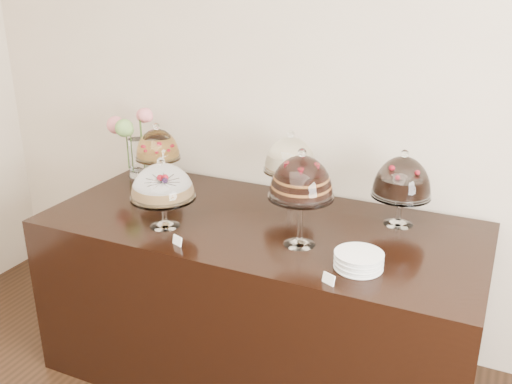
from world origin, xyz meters
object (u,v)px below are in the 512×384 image
at_px(display_counter, 260,299).
at_px(cake_stand_choco_layer, 301,181).
at_px(cake_stand_dark_choco, 402,180).
at_px(cake_stand_sugar_sponge, 162,184).
at_px(cake_stand_cheesecake, 290,157).
at_px(plate_stack, 359,261).
at_px(flower_vase, 133,137).
at_px(cake_stand_fruit_tart, 158,147).

height_order(display_counter, cake_stand_choco_layer, cake_stand_choco_layer).
bearing_deg(display_counter, cake_stand_dark_choco, 23.26).
distance_m(cake_stand_sugar_sponge, cake_stand_dark_choco, 1.16).
xyz_separation_m(cake_stand_choco_layer, cake_stand_dark_choco, (0.37, 0.42, -0.08)).
height_order(cake_stand_cheesecake, plate_stack, cake_stand_cheesecake).
height_order(cake_stand_sugar_sponge, plate_stack, cake_stand_sugar_sponge).
bearing_deg(cake_stand_cheesecake, display_counter, -98.14).
xyz_separation_m(cake_stand_dark_choco, flower_vase, (-1.63, 0.04, 0.01)).
bearing_deg(cake_stand_sugar_sponge, plate_stack, -1.36).
distance_m(cake_stand_fruit_tart, plate_stack, 1.42).
bearing_deg(cake_stand_fruit_tart, flower_vase, 158.07).
bearing_deg(cake_stand_sugar_sponge, flower_vase, 136.35).
relative_size(cake_stand_choco_layer, cake_stand_cheesecake, 1.13).
distance_m(cake_stand_sugar_sponge, flower_vase, 0.80).
bearing_deg(cake_stand_cheesecake, cake_stand_dark_choco, -1.83).
distance_m(flower_vase, plate_stack, 1.69).
bearing_deg(display_counter, plate_stack, -24.48).
height_order(cake_stand_dark_choco, cake_stand_fruit_tart, cake_stand_dark_choco).
bearing_deg(display_counter, cake_stand_cheesecake, 81.86).
distance_m(cake_stand_cheesecake, plate_stack, 0.81).
bearing_deg(flower_vase, cake_stand_cheesecake, -1.21).
relative_size(display_counter, flower_vase, 5.05).
relative_size(display_counter, cake_stand_choco_layer, 4.76).
height_order(cake_stand_choco_layer, flower_vase, cake_stand_choco_layer).
bearing_deg(cake_stand_choco_layer, cake_stand_dark_choco, 49.03).
relative_size(cake_stand_fruit_tart, flower_vase, 0.88).
relative_size(cake_stand_choco_layer, flower_vase, 1.06).
xyz_separation_m(cake_stand_cheesecake, cake_stand_dark_choco, (0.59, -0.02, -0.03)).
distance_m(cake_stand_cheesecake, cake_stand_fruit_tart, 0.79).
distance_m(display_counter, plate_stack, 0.80).
bearing_deg(cake_stand_sugar_sponge, cake_stand_cheesecake, 49.57).
relative_size(display_counter, plate_stack, 10.84).
bearing_deg(flower_vase, cake_stand_dark_choco, -1.44).
bearing_deg(flower_vase, cake_stand_sugar_sponge, -43.65).
relative_size(cake_stand_sugar_sponge, cake_stand_fruit_tart, 0.93).
bearing_deg(plate_stack, cake_stand_fruit_tart, 160.15).
height_order(display_counter, flower_vase, flower_vase).
xyz_separation_m(cake_stand_choco_layer, flower_vase, (-1.26, 0.46, -0.07)).
xyz_separation_m(cake_stand_cheesecake, cake_stand_fruit_tart, (-0.79, -0.08, -0.02)).
distance_m(cake_stand_dark_choco, cake_stand_fruit_tart, 1.38).
xyz_separation_m(cake_stand_sugar_sponge, cake_stand_cheesecake, (0.45, 0.53, 0.04)).
xyz_separation_m(flower_vase, plate_stack, (1.57, -0.58, -0.21)).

